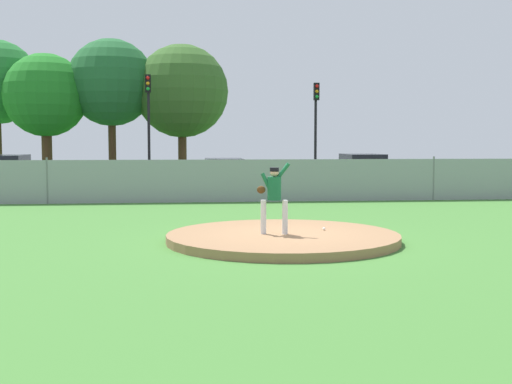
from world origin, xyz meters
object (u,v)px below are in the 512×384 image
(baseball, at_px, (324,229))
(traffic_light_near, at_px, (148,112))
(pitcher_youth, at_px, (274,193))
(parked_car_charcoal, at_px, (362,173))
(parked_car_red, at_px, (224,176))
(traffic_light_far, at_px, (316,116))
(parked_car_slate, at_px, (5,175))

(baseball, bearing_deg, traffic_light_near, 106.20)
(traffic_light_near, bearing_deg, baseball, -73.80)
(pitcher_youth, distance_m, parked_car_charcoal, 16.08)
(baseball, distance_m, parked_car_red, 14.22)
(baseball, relative_size, parked_car_red, 0.02)
(traffic_light_near, height_order, traffic_light_far, traffic_light_near)
(pitcher_youth, xyz_separation_m, traffic_light_far, (4.70, 19.08, 2.47))
(parked_car_charcoal, bearing_deg, traffic_light_near, 159.32)
(pitcher_youth, bearing_deg, baseball, 20.82)
(pitcher_youth, distance_m, parked_car_slate, 18.07)
(baseball, bearing_deg, parked_car_charcoal, 71.50)
(baseball, bearing_deg, parked_car_slate, 128.15)
(pitcher_youth, distance_m, parked_car_red, 14.62)
(parked_car_slate, distance_m, traffic_light_far, 15.60)
(pitcher_youth, distance_m, traffic_light_far, 19.80)
(pitcher_youth, height_order, baseball, pitcher_youth)
(traffic_light_far, bearing_deg, pitcher_youth, -103.84)
(pitcher_youth, height_order, parked_car_slate, pitcher_youth)
(parked_car_red, relative_size, traffic_light_near, 0.76)
(pitcher_youth, distance_m, traffic_light_near, 19.28)
(baseball, height_order, parked_car_charcoal, parked_car_charcoal)
(baseball, relative_size, parked_car_charcoal, 0.02)
(parked_car_red, relative_size, parked_car_slate, 0.90)
(traffic_light_near, bearing_deg, parked_car_charcoal, -20.68)
(parked_car_charcoal, relative_size, traffic_light_near, 0.76)
(parked_car_charcoal, xyz_separation_m, traffic_light_near, (-10.09, 3.81, 2.99))
(parked_car_slate, height_order, parked_car_charcoal, parked_car_charcoal)
(baseball, relative_size, traffic_light_near, 0.01)
(pitcher_youth, height_order, parked_car_red, pitcher_youth)
(pitcher_youth, bearing_deg, parked_car_slate, 123.95)
(traffic_light_near, bearing_deg, pitcher_youth, -77.95)
(pitcher_youth, relative_size, parked_car_slate, 0.35)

